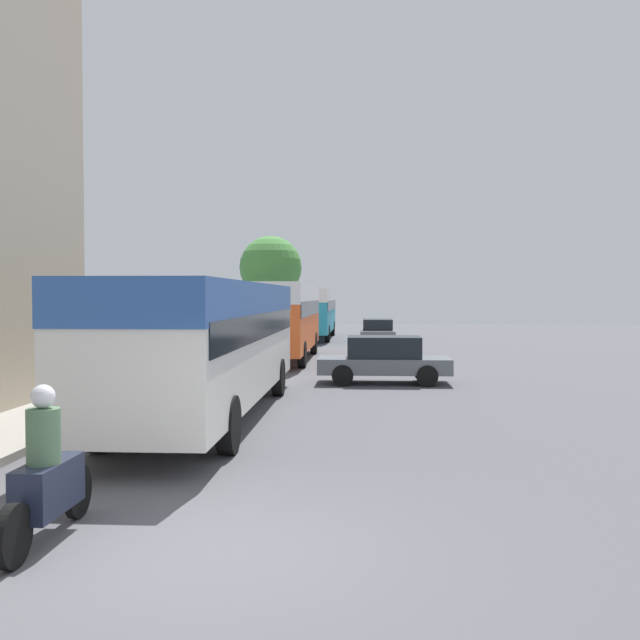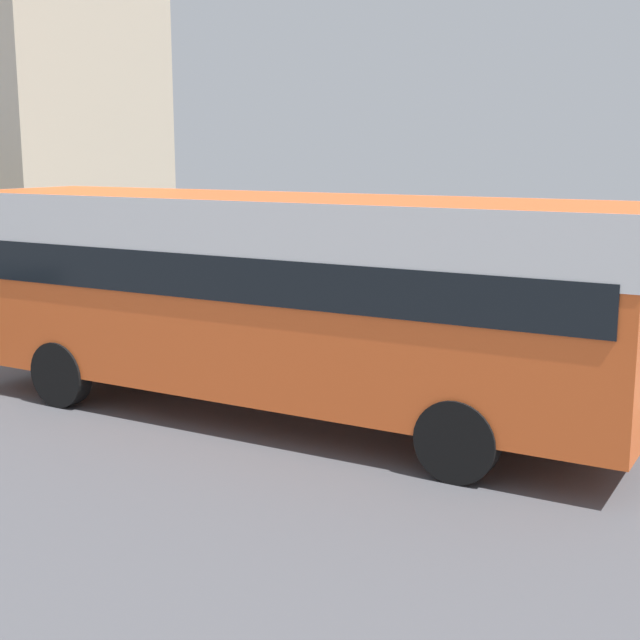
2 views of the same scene
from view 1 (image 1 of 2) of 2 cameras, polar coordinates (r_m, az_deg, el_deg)
ground_plane at (r=7.92m, az=-9.03°, el=-17.85°), size 120.00×120.00×0.00m
bus_lead at (r=15.76m, az=-8.92°, el=-0.81°), size 2.50×11.47×2.96m
bus_following at (r=29.70m, az=-3.12°, el=0.74°), size 2.56×10.25×3.18m
bus_third_in_line at (r=44.49m, az=-0.66°, el=1.08°), size 2.58×11.13×3.09m
motorcycle_behind_lead at (r=8.47m, az=-21.03°, el=-11.82°), size 0.39×2.24×1.73m
car_crossing at (r=21.90m, az=5.14°, el=-3.12°), size 4.01×1.79×1.44m
car_far_curb at (r=40.78m, az=4.63°, el=-0.82°), size 1.94×4.45×1.35m
pedestrian_near_curb at (r=40.36m, az=-5.29°, el=-0.53°), size 0.39×0.39×1.57m
street_tree at (r=52.90m, az=-3.97°, el=4.22°), size 4.61×4.61×6.95m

